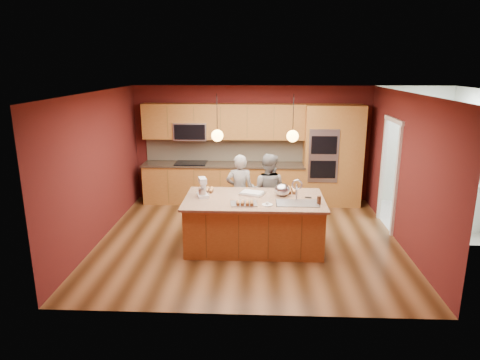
{
  "coord_description": "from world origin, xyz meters",
  "views": [
    {
      "loc": [
        0.17,
        -7.43,
        3.16
      ],
      "look_at": [
        -0.16,
        -0.1,
        1.17
      ],
      "focal_mm": 32.0,
      "sensor_mm": 36.0,
      "label": 1
    }
  ],
  "objects_px": {
    "person_left": "(240,191)",
    "mixing_bowl": "(282,190)",
    "person_right": "(268,191)",
    "island": "(255,222)",
    "stand_mixer": "(203,189)"
  },
  "relations": [
    {
      "from": "person_left",
      "to": "island",
      "type": "bearing_deg",
      "value": 106.95
    },
    {
      "from": "person_left",
      "to": "mixing_bowl",
      "type": "distance_m",
      "value": 1.13
    },
    {
      "from": "island",
      "to": "person_left",
      "type": "bearing_deg",
      "value": 108.51
    },
    {
      "from": "stand_mixer",
      "to": "mixing_bowl",
      "type": "relative_size",
      "value": 1.26
    },
    {
      "from": "mixing_bowl",
      "to": "person_right",
      "type": "bearing_deg",
      "value": 107.51
    },
    {
      "from": "mixing_bowl",
      "to": "island",
      "type": "bearing_deg",
      "value": -159.27
    },
    {
      "from": "person_left",
      "to": "stand_mixer",
      "type": "relative_size",
      "value": 4.28
    },
    {
      "from": "person_left",
      "to": "mixing_bowl",
      "type": "xyz_separation_m",
      "value": [
        0.79,
        -0.76,
        0.26
      ]
    },
    {
      "from": "island",
      "to": "person_right",
      "type": "xyz_separation_m",
      "value": [
        0.24,
        0.94,
        0.29
      ]
    },
    {
      "from": "island",
      "to": "stand_mixer",
      "type": "height_order",
      "value": "island"
    },
    {
      "from": "person_right",
      "to": "mixing_bowl",
      "type": "distance_m",
      "value": 0.83
    },
    {
      "from": "island",
      "to": "person_right",
      "type": "height_order",
      "value": "person_right"
    },
    {
      "from": "island",
      "to": "stand_mixer",
      "type": "xyz_separation_m",
      "value": [
        -0.93,
        0.05,
        0.59
      ]
    },
    {
      "from": "island",
      "to": "person_left",
      "type": "relative_size",
      "value": 1.64
    },
    {
      "from": "stand_mixer",
      "to": "mixing_bowl",
      "type": "xyz_separation_m",
      "value": [
        1.4,
        0.13,
        -0.04
      ]
    }
  ]
}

